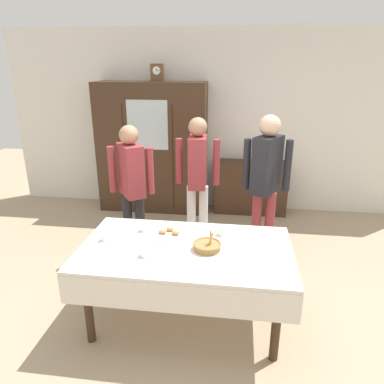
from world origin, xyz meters
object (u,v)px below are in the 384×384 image
(mantel_clock, at_px, (157,73))
(tea_cup_near_right, at_px, (144,229))
(book_stack, at_px, (252,161))
(spoon_near_left, at_px, (201,269))
(person_near_right_end, at_px, (198,172))
(tea_cup_far_left, at_px, (222,233))
(spoon_far_right, at_px, (271,266))
(pastry_plate, at_px, (169,234))
(wall_cabinet, at_px, (152,148))
(bookshelf_low, at_px, (250,187))
(tea_cup_center, at_px, (105,238))
(person_behind_table_left, at_px, (266,175))
(tea_cup_back_edge, at_px, (145,254))
(bread_basket, at_px, (207,246))
(person_by_cabinet, at_px, (132,180))
(dining_table, at_px, (185,259))

(mantel_clock, distance_m, tea_cup_near_right, 2.68)
(book_stack, relative_size, spoon_near_left, 1.66)
(person_near_right_end, bearing_deg, tea_cup_far_left, -72.60)
(spoon_far_right, height_order, person_near_right_end, person_near_right_end)
(pastry_plate, xyz_separation_m, spoon_near_left, (0.34, -0.52, -0.01))
(wall_cabinet, height_order, book_stack, wall_cabinet)
(mantel_clock, bearing_deg, tea_cup_near_right, -81.08)
(wall_cabinet, height_order, tea_cup_near_right, wall_cabinet)
(tea_cup_near_right, bearing_deg, mantel_clock, 98.92)
(bookshelf_low, bearing_deg, tea_cup_center, -117.10)
(tea_cup_far_left, bearing_deg, spoon_near_left, -102.65)
(person_behind_table_left, bearing_deg, bookshelf_low, 94.22)
(tea_cup_near_right, height_order, pastry_plate, tea_cup_near_right)
(book_stack, height_order, tea_cup_back_edge, book_stack)
(tea_cup_far_left, relative_size, person_behind_table_left, 0.08)
(pastry_plate, bearing_deg, bread_basket, -30.94)
(tea_cup_near_right, relative_size, spoon_far_right, 1.09)
(book_stack, bearing_deg, pastry_plate, -108.32)
(tea_cup_back_edge, xyz_separation_m, person_by_cabinet, (-0.48, 1.25, 0.19))
(tea_cup_near_right, distance_m, person_behind_table_left, 1.50)
(spoon_far_right, bearing_deg, pastry_plate, 154.27)
(tea_cup_center, distance_m, tea_cup_near_right, 0.36)
(mantel_clock, bearing_deg, dining_table, -73.19)
(mantel_clock, bearing_deg, tea_cup_far_left, -64.99)
(bread_basket, relative_size, spoon_far_right, 2.02)
(bookshelf_low, height_order, spoon_far_right, bookshelf_low)
(pastry_plate, bearing_deg, tea_cup_center, -160.83)
(tea_cup_near_right, bearing_deg, wall_cabinet, 101.74)
(bread_basket, relative_size, person_near_right_end, 0.15)
(bread_basket, bearing_deg, person_by_cabinet, 131.85)
(bread_basket, height_order, person_by_cabinet, person_by_cabinet)
(bookshelf_low, height_order, tea_cup_far_left, bookshelf_low)
(tea_cup_far_left, distance_m, tea_cup_back_edge, 0.74)
(tea_cup_near_right, bearing_deg, dining_table, -33.72)
(bookshelf_low, relative_size, spoon_near_left, 9.11)
(tea_cup_back_edge, bearing_deg, book_stack, 72.01)
(tea_cup_far_left, height_order, spoon_far_right, tea_cup_far_left)
(tea_cup_center, relative_size, spoon_far_right, 1.09)
(bread_basket, height_order, pastry_plate, bread_basket)
(bookshelf_low, height_order, pastry_plate, bookshelf_low)
(bread_basket, xyz_separation_m, pastry_plate, (-0.36, 0.22, -0.02))
(tea_cup_far_left, xyz_separation_m, person_by_cabinet, (-1.06, 0.80, 0.19))
(tea_cup_near_right, bearing_deg, person_behind_table_left, 39.60)
(mantel_clock, xyz_separation_m, tea_cup_near_right, (0.36, -2.31, -1.31))
(pastry_plate, bearing_deg, tea_cup_near_right, 170.74)
(wall_cabinet, height_order, person_near_right_end, wall_cabinet)
(book_stack, xyz_separation_m, spoon_near_left, (-0.45, -2.92, -0.09))
(book_stack, height_order, person_near_right_end, person_near_right_end)
(mantel_clock, xyz_separation_m, person_behind_table_left, (1.50, -1.37, -1.04))
(spoon_near_left, bearing_deg, tea_cup_center, 158.80)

